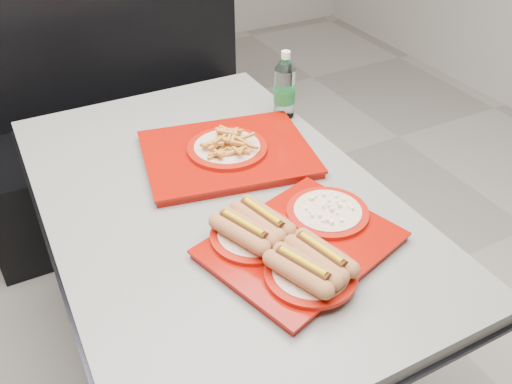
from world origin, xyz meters
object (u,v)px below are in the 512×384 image
booth_bench (122,130)px  tray_far (227,150)px  water_bottle (285,89)px  tray_near (295,241)px  diner_table (217,238)px

booth_bench → tray_far: (0.11, -0.94, 0.38)m
water_bottle → booth_bench: bearing=117.3°
tray_far → booth_bench: bearing=96.8°
tray_near → water_bottle: (0.33, 0.62, 0.07)m
tray_near → tray_far: tray_far is taller
tray_near → diner_table: bearing=104.0°
tray_near → tray_far: bearing=85.7°
diner_table → booth_bench: bearing=90.0°
tray_far → water_bottle: size_ratio=2.42×
booth_bench → water_bottle: bearing=-62.7°
tray_near → water_bottle: water_bottle is taller
tray_far → water_bottle: (0.29, 0.16, 0.07)m
diner_table → booth_bench: size_ratio=1.05×
diner_table → tray_near: tray_near is taller
diner_table → tray_near: size_ratio=2.72×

